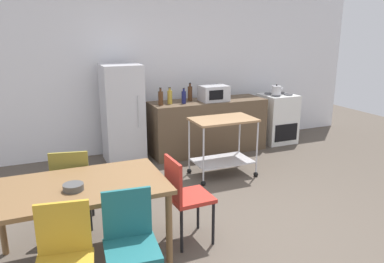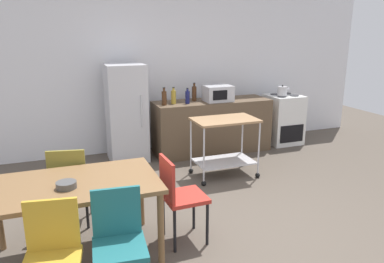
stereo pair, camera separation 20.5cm
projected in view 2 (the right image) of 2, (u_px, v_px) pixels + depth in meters
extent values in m
plane|color=brown|center=(231.00, 233.00, 3.95)|extent=(12.00, 12.00, 0.00)
cube|color=white|center=(151.00, 66.00, 6.46)|extent=(8.40, 0.12, 2.90)
cube|color=brown|center=(212.00, 126.00, 6.48)|extent=(2.00, 0.64, 0.90)
cube|color=brown|center=(74.00, 185.00, 3.36)|extent=(1.50, 0.90, 0.04)
cylinder|color=brown|center=(161.00, 229.00, 3.34)|extent=(0.06, 0.06, 0.71)
cylinder|color=brown|center=(141.00, 194.00, 4.04)|extent=(0.06, 0.06, 0.71)
cube|color=gold|center=(52.00, 225.00, 2.75)|extent=(0.38, 0.09, 0.40)
cube|color=#B72D23|center=(185.00, 197.00, 3.71)|extent=(0.41, 0.41, 0.04)
cube|color=#B72D23|center=(167.00, 179.00, 3.58)|extent=(0.04, 0.38, 0.40)
cylinder|color=black|center=(207.00, 224.00, 3.69)|extent=(0.03, 0.03, 0.45)
cylinder|color=black|center=(194.00, 209.00, 3.99)|extent=(0.03, 0.03, 0.45)
cylinder|color=black|center=(175.00, 231.00, 3.56)|extent=(0.03, 0.03, 0.45)
cylinder|color=black|center=(163.00, 215.00, 3.86)|extent=(0.03, 0.03, 0.45)
cube|color=olive|center=(71.00, 182.00, 4.07)|extent=(0.48, 0.48, 0.04)
cube|color=olive|center=(66.00, 169.00, 3.84)|extent=(0.38, 0.11, 0.40)
cylinder|color=black|center=(91.00, 195.00, 4.32)|extent=(0.03, 0.03, 0.45)
cylinder|color=black|center=(60.00, 197.00, 4.27)|extent=(0.03, 0.03, 0.45)
cylinder|color=black|center=(87.00, 209.00, 3.99)|extent=(0.03, 0.03, 0.45)
cylinder|color=black|center=(54.00, 211.00, 3.94)|extent=(0.03, 0.03, 0.45)
cube|color=#1E666B|center=(120.00, 249.00, 2.83)|extent=(0.44, 0.44, 0.04)
cube|color=#1E666B|center=(116.00, 212.00, 2.94)|extent=(0.38, 0.07, 0.40)
cylinder|color=black|center=(140.00, 261.00, 3.10)|extent=(0.03, 0.03, 0.45)
cube|color=white|center=(283.00, 119.00, 6.99)|extent=(0.60, 0.60, 0.90)
cube|color=black|center=(292.00, 134.00, 6.77)|extent=(0.48, 0.01, 0.32)
cylinder|color=#47474C|center=(282.00, 96.00, 6.72)|extent=(0.16, 0.16, 0.02)
cylinder|color=#47474C|center=(294.00, 95.00, 6.81)|extent=(0.16, 0.16, 0.02)
cylinder|color=#47474C|center=(275.00, 94.00, 6.94)|extent=(0.16, 0.16, 0.02)
cylinder|color=#47474C|center=(287.00, 93.00, 7.02)|extent=(0.16, 0.16, 0.02)
cube|color=silver|center=(126.00, 113.00, 6.00)|extent=(0.60, 0.60, 1.55)
cylinder|color=silver|center=(142.00, 111.00, 5.75)|extent=(0.02, 0.02, 0.50)
cube|color=#A37A51|center=(225.00, 120.00, 5.29)|extent=(0.90, 0.56, 0.03)
cube|color=silver|center=(224.00, 161.00, 5.45)|extent=(0.83, 0.52, 0.02)
cylinder|color=silver|center=(204.00, 155.00, 5.02)|extent=(0.02, 0.02, 0.76)
sphere|color=black|center=(204.00, 183.00, 5.13)|extent=(0.07, 0.07, 0.07)
cylinder|color=silver|center=(259.00, 148.00, 5.31)|extent=(0.02, 0.02, 0.76)
sphere|color=black|center=(258.00, 175.00, 5.42)|extent=(0.07, 0.07, 0.07)
cylinder|color=silver|center=(191.00, 144.00, 5.47)|extent=(0.02, 0.02, 0.76)
sphere|color=black|center=(191.00, 171.00, 5.58)|extent=(0.07, 0.07, 0.07)
cylinder|color=silver|center=(242.00, 139.00, 5.76)|extent=(0.02, 0.02, 0.76)
sphere|color=black|center=(241.00, 164.00, 5.87)|extent=(0.07, 0.07, 0.07)
cylinder|color=#4C2D19|center=(164.00, 98.00, 5.97)|extent=(0.08, 0.08, 0.22)
cylinder|color=#4C2D19|center=(164.00, 90.00, 5.93)|extent=(0.04, 0.04, 0.05)
cylinder|color=black|center=(164.00, 88.00, 5.92)|extent=(0.04, 0.04, 0.01)
cylinder|color=gold|center=(174.00, 97.00, 6.07)|extent=(0.08, 0.08, 0.22)
cylinder|color=gold|center=(173.00, 89.00, 6.03)|extent=(0.04, 0.04, 0.04)
cylinder|color=black|center=(173.00, 87.00, 6.03)|extent=(0.04, 0.04, 0.01)
cylinder|color=navy|center=(187.00, 97.00, 6.09)|extent=(0.07, 0.07, 0.20)
cylinder|color=navy|center=(187.00, 90.00, 6.06)|extent=(0.03, 0.03, 0.04)
cylinder|color=black|center=(187.00, 88.00, 6.05)|extent=(0.04, 0.04, 0.01)
cylinder|color=#4C2D19|center=(194.00, 94.00, 6.32)|extent=(0.08, 0.08, 0.24)
cylinder|color=#4C2D19|center=(194.00, 85.00, 6.28)|extent=(0.03, 0.03, 0.05)
cylinder|color=black|center=(194.00, 83.00, 6.27)|extent=(0.04, 0.04, 0.01)
cube|color=silver|center=(218.00, 93.00, 6.29)|extent=(0.46, 0.34, 0.26)
cube|color=black|center=(220.00, 95.00, 6.12)|extent=(0.25, 0.01, 0.16)
cylinder|color=#4C4C4C|center=(66.00, 185.00, 3.23)|extent=(0.17, 0.17, 0.06)
cylinder|color=silver|center=(282.00, 91.00, 6.72)|extent=(0.17, 0.17, 0.16)
sphere|color=black|center=(283.00, 86.00, 6.69)|extent=(0.03, 0.03, 0.03)
cylinder|color=silver|center=(288.00, 89.00, 6.75)|extent=(0.08, 0.02, 0.07)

